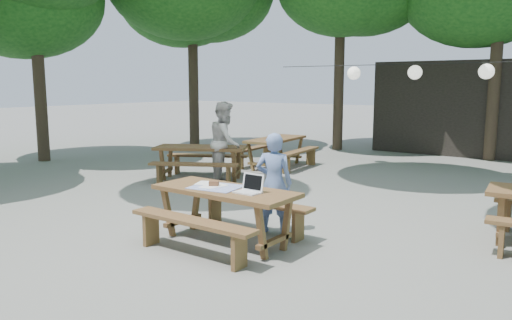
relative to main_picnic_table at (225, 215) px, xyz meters
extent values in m
plane|color=#60605B|center=(0.26, 1.09, -0.39)|extent=(80.00, 80.00, 0.00)
cube|color=black|center=(0.76, 11.59, 1.01)|extent=(6.00, 3.00, 2.80)
cube|color=brown|center=(0.00, 0.00, 0.33)|extent=(2.00, 0.80, 0.06)
cube|color=brown|center=(0.00, -0.65, 0.06)|extent=(1.90, 0.28, 0.05)
cube|color=brown|center=(0.00, 0.65, 0.06)|extent=(1.90, 0.28, 0.05)
cube|color=brown|center=(0.00, 0.00, -0.04)|extent=(1.70, 0.70, 0.69)
cube|color=brown|center=(-3.32, 3.14, 0.33)|extent=(2.14, 1.66, 0.06)
cube|color=brown|center=(-3.01, 2.57, 0.06)|extent=(1.80, 1.15, 0.05)
cube|color=brown|center=(-3.63, 3.71, 0.06)|extent=(1.80, 1.15, 0.05)
cube|color=brown|center=(-3.32, 3.14, -0.04)|extent=(1.83, 1.43, 0.69)
cube|color=brown|center=(-2.92, 5.54, 0.33)|extent=(1.01, 2.08, 0.06)
cube|color=brown|center=(-2.28, 5.61, 0.06)|extent=(0.49, 1.92, 0.05)
cube|color=brown|center=(-3.57, 5.47, 0.06)|extent=(0.49, 1.92, 0.05)
cube|color=brown|center=(-2.92, 5.54, -0.04)|extent=(0.88, 1.77, 0.69)
imported|color=#6680BA|center=(0.25, 0.80, 0.34)|extent=(0.62, 0.52, 1.45)
imported|color=silver|center=(-2.74, 3.29, 0.49)|extent=(1.01, 1.08, 1.76)
cube|color=white|center=(0.41, -0.04, 0.37)|extent=(0.34, 0.24, 0.02)
cube|color=white|center=(0.41, 0.08, 0.49)|extent=(0.33, 0.07, 0.23)
cube|color=black|center=(0.41, 0.07, 0.49)|extent=(0.28, 0.05, 0.19)
cube|color=#334DAE|center=(-0.15, 0.00, 0.37)|extent=(0.72, 0.64, 0.01)
cube|color=white|center=(-0.25, -0.03, 0.37)|extent=(0.26, 0.33, 0.00)
cube|color=white|center=(-0.19, 0.03, 0.37)|extent=(0.27, 0.34, 0.00)
cube|color=white|center=(-0.44, 0.07, 0.38)|extent=(0.31, 0.35, 0.00)
cube|color=brown|center=(-0.21, 0.02, 0.41)|extent=(0.16, 0.14, 0.06)
cylinder|color=black|center=(0.76, 7.09, 2.21)|extent=(9.00, 0.02, 0.02)
sphere|color=white|center=(-1.54, 7.09, 2.01)|extent=(0.34, 0.34, 0.34)
sphere|color=white|center=(0.06, 7.09, 2.01)|extent=(0.34, 0.34, 0.34)
sphere|color=white|center=(1.66, 7.09, 2.01)|extent=(0.34, 0.34, 0.34)
cylinder|color=#2D2319|center=(-8.74, 2.59, 1.85)|extent=(0.32, 0.32, 4.48)
cylinder|color=#2D2319|center=(-7.24, 7.09, 1.83)|extent=(0.32, 0.32, 4.44)
ellipsoid|color=#124615|center=(-7.24, 7.09, 4.35)|extent=(4.76, 4.76, 3.57)
cylinder|color=#2D2319|center=(-3.24, 9.59, 2.07)|extent=(0.32, 0.32, 4.92)
cylinder|color=#2D2319|center=(1.26, 10.09, 2.14)|extent=(0.32, 0.32, 5.05)
camera|label=1|loc=(4.19, -5.00, 1.75)|focal=35.00mm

